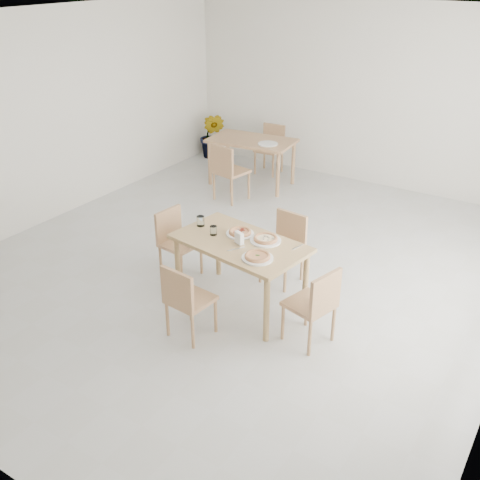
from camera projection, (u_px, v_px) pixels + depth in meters
The scene contains 21 objects.
main_table at pixel (240, 250), 5.73m from camera, with size 1.46×0.96×0.75m.
chair_south at pixel (185, 298), 5.29m from camera, with size 0.42×0.42×0.78m.
chair_north at pixel (286, 243), 6.29m from camera, with size 0.43×0.43×0.80m.
chair_west at pixel (175, 238), 6.42m from camera, with size 0.43×0.43×0.78m.
chair_east at pixel (316, 302), 5.20m from camera, with size 0.49×0.49×0.81m.
plate_margherita at pixel (257, 258), 5.35m from camera, with size 0.31×0.31×0.02m, color white.
plate_mushroom at pixel (266, 240), 5.68m from camera, with size 0.32×0.32×0.02m, color white.
plate_pepperoni at pixel (240, 234), 5.82m from camera, with size 0.29×0.29×0.02m, color white.
pizza_margherita at pixel (258, 256), 5.34m from camera, with size 0.26×0.26×0.03m.
pizza_mushroom at pixel (266, 238), 5.67m from camera, with size 0.26×0.26×0.03m.
pizza_pepperoni at pixel (240, 232), 5.81m from camera, with size 0.25×0.25×0.03m.
tumbler_a at pixel (201, 221), 5.99m from camera, with size 0.08×0.08×0.11m, color white.
tumbler_b at pixel (213, 230), 5.80m from camera, with size 0.07×0.07×0.10m, color white.
napkin_holder at pixel (239, 239), 5.61m from camera, with size 0.13×0.10×0.13m.
fork_a at pixel (298, 247), 5.57m from camera, with size 0.01×0.17×0.01m, color silver.
fork_b at pixel (236, 249), 5.53m from camera, with size 0.02×0.19×0.01m, color silver.
second_table at pixel (252, 145), 8.91m from camera, with size 1.41×0.90×0.75m.
chair_back_s at pixel (227, 169), 8.35m from camera, with size 0.51×0.51×0.88m.
chair_back_n at pixel (271, 145), 9.53m from camera, with size 0.42×0.42×0.81m.
plate_empty at pixel (268, 144), 8.63m from camera, with size 0.31×0.31×0.02m, color white.
potted_plant at pixel (212, 136), 10.24m from camera, with size 0.46×0.37×0.83m, color #205D1B.
Camera 1 is at (3.20, -4.98, 3.32)m, focal length 42.00 mm.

